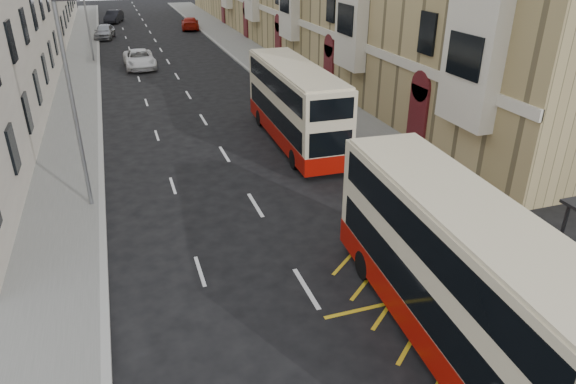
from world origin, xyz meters
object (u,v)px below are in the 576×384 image
object	(u,v)px
car_dark	(114,17)
car_red	(190,23)
car_silver	(104,31)
white_van	(140,59)
street_lamp_near	(73,96)
double_decker_front	(459,276)
pedestrian_far	(539,257)
street_lamp_far	(86,8)
pedestrian_near	(538,248)
double_decker_rear	(295,105)

from	to	relation	value
car_dark	car_red	distance (m)	12.81
car_silver	car_dark	bearing A→B (deg)	93.52
white_van	car_red	size ratio (longest dim) A/B	1.05
street_lamp_near	white_van	size ratio (longest dim) A/B	1.49
double_decker_front	car_red	xyz separation A→B (m)	(2.17, 58.06, -1.39)
pedestrian_far	white_van	distance (m)	37.55
street_lamp_far	double_decker_front	world-z (taller)	street_lamp_far
street_lamp_near	double_decker_front	world-z (taller)	street_lamp_near
street_lamp_far	car_dark	world-z (taller)	street_lamp_far
street_lamp_far	white_van	distance (m)	6.64
street_lamp_far	car_red	size ratio (longest dim) A/B	1.57
street_lamp_near	pedestrian_near	xyz separation A→B (m)	(13.51, -9.74, -3.56)
car_dark	street_lamp_near	bearing A→B (deg)	-77.74
car_red	double_decker_rear	bearing A→B (deg)	96.86
double_decker_rear	car_red	bearing A→B (deg)	90.26
double_decker_front	white_van	world-z (taller)	double_decker_front
pedestrian_near	pedestrian_far	world-z (taller)	pedestrian_far
car_dark	car_red	size ratio (longest dim) A/B	0.94
street_lamp_near	street_lamp_far	distance (m)	30.00
pedestrian_far	car_silver	bearing A→B (deg)	-68.89
street_lamp_far	white_van	size ratio (longest dim) A/B	1.49
white_van	car_red	world-z (taller)	white_van
street_lamp_near	car_dark	bearing A→B (deg)	87.40
double_decker_front	street_lamp_far	bearing A→B (deg)	106.26
car_dark	car_red	bearing A→B (deg)	-31.76
street_lamp_far	white_van	bearing A→B (deg)	-45.32
pedestrian_near	car_silver	world-z (taller)	pedestrian_near
street_lamp_far	pedestrian_near	world-z (taller)	street_lamp_far
car_dark	car_silver	bearing A→B (deg)	-81.20
street_lamp_far	white_van	world-z (taller)	street_lamp_far
street_lamp_far	double_decker_rear	world-z (taller)	street_lamp_far
double_decker_front	car_dark	size ratio (longest dim) A/B	2.22
double_decker_front	double_decker_rear	bearing A→B (deg)	89.65
pedestrian_near	pedestrian_far	distance (m)	0.61
double_decker_rear	white_van	bearing A→B (deg)	108.35
white_van	car_dark	size ratio (longest dim) A/B	1.12
pedestrian_near	white_van	world-z (taller)	pedestrian_near
pedestrian_far	car_silver	distance (m)	54.36
street_lamp_near	car_silver	xyz separation A→B (m)	(1.15, 42.83, -3.84)
double_decker_front	car_dark	xyz separation A→B (m)	(-6.63, 67.37, -1.34)
street_lamp_near	car_red	size ratio (longest dim) A/B	1.57
street_lamp_far	car_dark	distance (m)	26.33
double_decker_rear	car_red	distance (m)	42.23
pedestrian_far	white_van	size ratio (longest dim) A/B	0.36
white_van	car_silver	distance (m)	16.87
double_decker_rear	white_van	world-z (taller)	double_decker_rear
street_lamp_far	pedestrian_near	size ratio (longest dim) A/B	4.34
car_red	street_lamp_near	bearing A→B (deg)	84.58
double_decker_rear	car_dark	bearing A→B (deg)	100.23
street_lamp_near	street_lamp_far	xyz separation A→B (m)	(0.00, 30.00, 0.00)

